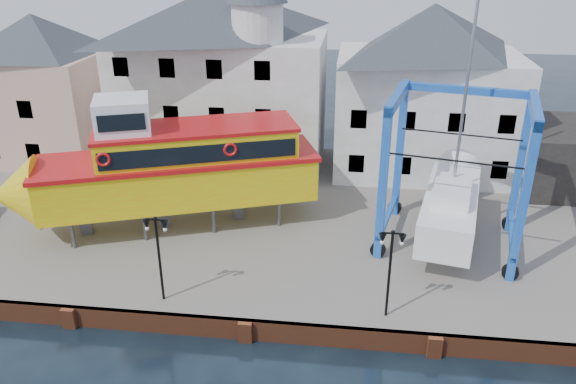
# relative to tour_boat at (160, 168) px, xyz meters

# --- Properties ---
(ground) EXTENTS (140.00, 140.00, 0.00)m
(ground) POSITION_rel_tour_boat_xyz_m (6.18, -8.14, -4.55)
(ground) COLOR black
(ground) RESTS_ON ground
(hardstanding) EXTENTS (44.00, 22.00, 1.00)m
(hardstanding) POSITION_rel_tour_boat_xyz_m (6.18, 2.86, -4.05)
(hardstanding) COLOR slate
(hardstanding) RESTS_ON ground
(quay_wall) EXTENTS (44.00, 0.47, 1.00)m
(quay_wall) POSITION_rel_tour_boat_xyz_m (6.18, -8.04, -4.05)
(quay_wall) COLOR brown
(quay_wall) RESTS_ON ground
(building_pink) EXTENTS (8.00, 7.00, 10.30)m
(building_pink) POSITION_rel_tour_boat_xyz_m (-11.82, 9.86, 1.60)
(building_pink) COLOR #D2A291
(building_pink) RESTS_ON hardstanding
(building_white_main) EXTENTS (14.00, 8.30, 14.00)m
(building_white_main) POSITION_rel_tour_boat_xyz_m (1.31, 10.25, 2.79)
(building_white_main) COLOR silver
(building_white_main) RESTS_ON hardstanding
(building_white_right) EXTENTS (12.00, 8.00, 11.20)m
(building_white_right) POSITION_rel_tour_boat_xyz_m (15.18, 10.86, 2.05)
(building_white_right) COLOR silver
(building_white_right) RESTS_ON hardstanding
(lamp_post_left) EXTENTS (1.12, 0.32, 4.20)m
(lamp_post_left) POSITION_rel_tour_boat_xyz_m (2.18, -6.94, -0.38)
(lamp_post_left) COLOR black
(lamp_post_left) RESTS_ON hardstanding
(lamp_post_right) EXTENTS (1.12, 0.32, 4.20)m
(lamp_post_right) POSITION_rel_tour_boat_xyz_m (12.18, -6.94, -0.38)
(lamp_post_right) COLOR black
(lamp_post_right) RESTS_ON hardstanding
(tour_boat) EXTENTS (17.64, 9.79, 7.53)m
(tour_boat) POSITION_rel_tour_boat_xyz_m (0.00, 0.00, 0.00)
(tour_boat) COLOR #59595E
(tour_boat) RESTS_ON hardstanding
(travel_lift) EXTENTS (8.20, 10.51, 15.39)m
(travel_lift) POSITION_rel_tour_boat_xyz_m (15.81, 0.79, -0.99)
(travel_lift) COLOR #113BBD
(travel_lift) RESTS_ON hardstanding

